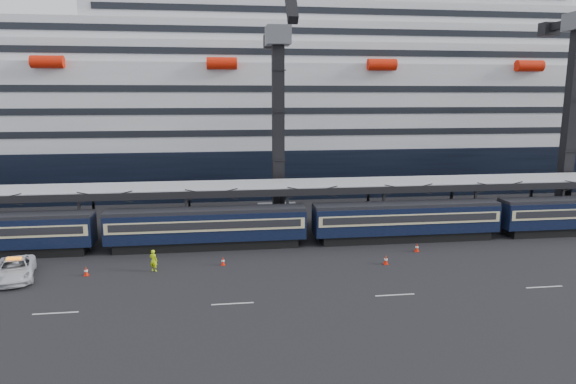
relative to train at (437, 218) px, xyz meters
The scene contains 12 objects.
ground 11.25m from the train, 65.06° to the right, with size 260.00×260.00×0.00m, color black.
train is the anchor object (origin of this frame).
canopy 6.85m from the train, 40.71° to the left, with size 130.00×6.25×5.53m.
cruise_ship 37.56m from the train, 84.34° to the left, with size 214.09×28.84×34.00m.
crane_dark_near 20.10m from the train, 150.76° to the left, with size 4.50×17.75×35.08m.
crane_dark_mid 23.83m from the train, 21.11° to the left, with size 4.50×18.24×39.64m.
pickup_truck 39.13m from the train, behind, with size 2.75×5.97×1.66m, color silver.
worker 28.43m from the train, 167.50° to the right, with size 0.68×0.45×1.87m, color #C1EB0C.
traffic_cone_a 33.80m from the train, 168.86° to the right, with size 0.39×0.39×0.78m.
traffic_cone_b 22.64m from the train, 166.27° to the right, with size 0.37×0.37×0.74m.
traffic_cone_c 5.59m from the train, 133.40° to the right, with size 0.42×0.42×0.83m.
traffic_cone_d 10.63m from the train, 137.71° to the right, with size 0.41×0.41×0.83m.
Camera 1 is at (-26.72, -38.58, 14.55)m, focal length 32.00 mm.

